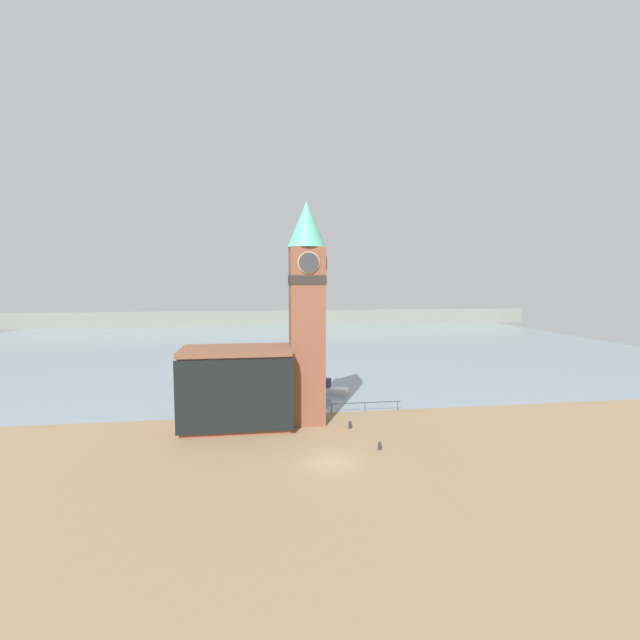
% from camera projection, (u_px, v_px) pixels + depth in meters
% --- Properties ---
extents(ground_plane, '(160.00, 160.00, 0.00)m').
position_uv_depth(ground_plane, '(332.00, 462.00, 34.73)').
color(ground_plane, '#846B4C').
extents(water, '(160.00, 120.00, 0.00)m').
position_uv_depth(water, '(283.00, 341.00, 106.88)').
color(water, gray).
rests_on(water, ground_plane).
extents(far_shoreline, '(180.00, 3.00, 5.00)m').
position_uv_depth(far_shoreline, '(276.00, 318.00, 146.11)').
color(far_shoreline, gray).
rests_on(far_shoreline, water).
extents(pier_railing, '(8.25, 0.08, 1.09)m').
position_uv_depth(pier_railing, '(365.00, 404.00, 48.22)').
color(pier_railing, '#333338').
rests_on(pier_railing, ground_plane).
extents(clock_tower, '(3.99, 3.99, 22.79)m').
position_uv_depth(clock_tower, '(307.00, 307.00, 43.85)').
color(clock_tower, brown).
rests_on(clock_tower, ground_plane).
extents(pier_building, '(10.99, 6.31, 8.07)m').
position_uv_depth(pier_building, '(237.00, 387.00, 42.92)').
color(pier_building, brown).
rests_on(pier_building, ground_plane).
extents(boat_near, '(5.42, 3.88, 1.82)m').
position_uv_depth(boat_near, '(326.00, 387.00, 57.01)').
color(boat_near, silver).
rests_on(boat_near, water).
extents(mooring_bollard_near, '(0.32, 0.32, 0.75)m').
position_uv_depth(mooring_bollard_near, '(380.00, 445.00, 37.28)').
color(mooring_bollard_near, '#2D2D33').
rests_on(mooring_bollard_near, ground_plane).
extents(mooring_bollard_far, '(0.34, 0.34, 0.76)m').
position_uv_depth(mooring_bollard_far, '(350.00, 424.00, 42.82)').
color(mooring_bollard_far, '#2D2D33').
rests_on(mooring_bollard_far, ground_plane).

